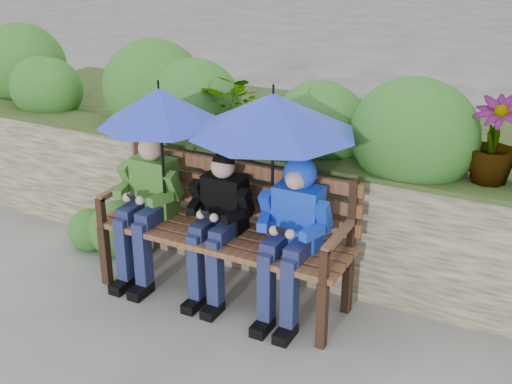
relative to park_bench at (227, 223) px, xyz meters
The scene contains 8 objects.
ground 0.70m from the park_bench, 34.07° to the right, with size 60.00×60.00×0.00m, color #5E5E5E.
garden_backdrop 1.40m from the park_bench, 78.64° to the left, with size 8.00×2.85×1.85m.
park_bench is the anchor object (origin of this frame).
boy_left 0.68m from the park_bench, behind, with size 0.51×0.60×1.22m.
boy_middle 0.12m from the park_bench, 101.04° to the right, with size 0.48×0.55×1.17m.
boy_right 0.61m from the park_bench, ahead, with size 0.51×0.62×1.22m.
umbrella_left 1.01m from the park_bench, 165.65° to the right, with size 0.93×0.93×0.91m.
umbrella_right 1.00m from the park_bench, ahead, with size 1.19×1.19×0.93m.
Camera 1 is at (1.93, -3.61, 2.68)m, focal length 45.00 mm.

